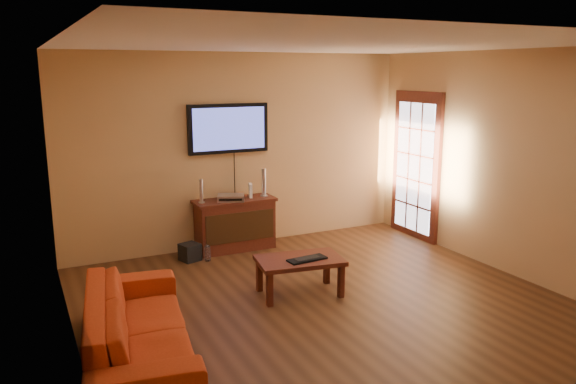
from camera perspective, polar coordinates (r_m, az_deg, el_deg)
ground_plane at (r=6.09m, az=4.20°, el=-11.54°), size 5.00×5.00×0.00m
room_walls at (r=6.17m, az=1.50°, el=5.11°), size 5.00×5.00×5.00m
french_door at (r=8.50m, az=12.85°, el=2.45°), size 0.07×1.02×2.22m
media_console at (r=7.84m, az=-5.40°, el=-3.28°), size 1.13×0.43×0.72m
television at (r=7.76m, az=-6.06°, el=6.44°), size 1.14×0.08×0.68m
coffee_table at (r=6.27m, az=1.19°, el=-7.27°), size 1.01×0.70×0.42m
sofa at (r=5.03m, az=-15.04°, el=-12.13°), size 0.93×2.20×0.83m
speaker_left at (r=7.57m, az=-8.81°, el=-0.00°), size 0.09×0.09×0.32m
speaker_right at (r=7.87m, az=-2.47°, el=0.86°), size 0.11×0.11×0.39m
av_receiver at (r=7.67m, az=-5.83°, el=-0.58°), size 0.43×0.37×0.08m
game_console at (r=7.83m, az=-3.84°, el=0.15°), size 0.08×0.15×0.20m
subwoofer at (r=7.53m, az=-9.94°, el=-6.03°), size 0.29×0.29×0.23m
bottle at (r=7.49m, az=-8.17°, el=-6.16°), size 0.08×0.08×0.22m
keyboard at (r=6.19m, az=1.95°, el=-6.82°), size 0.45×0.20×0.03m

